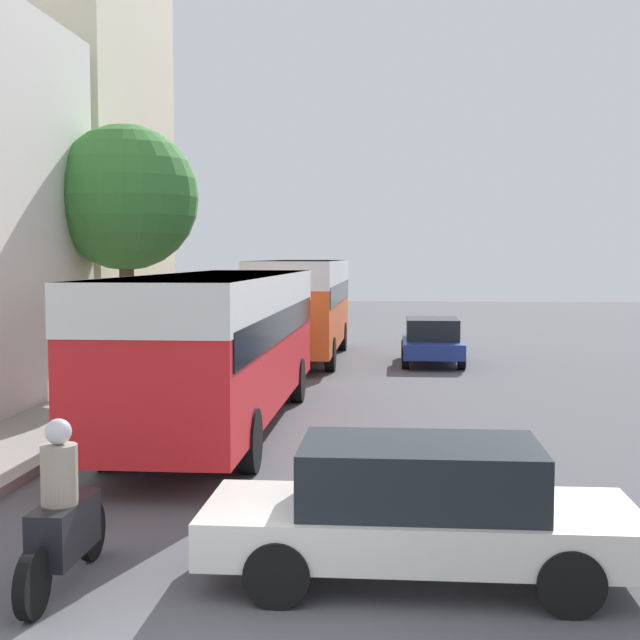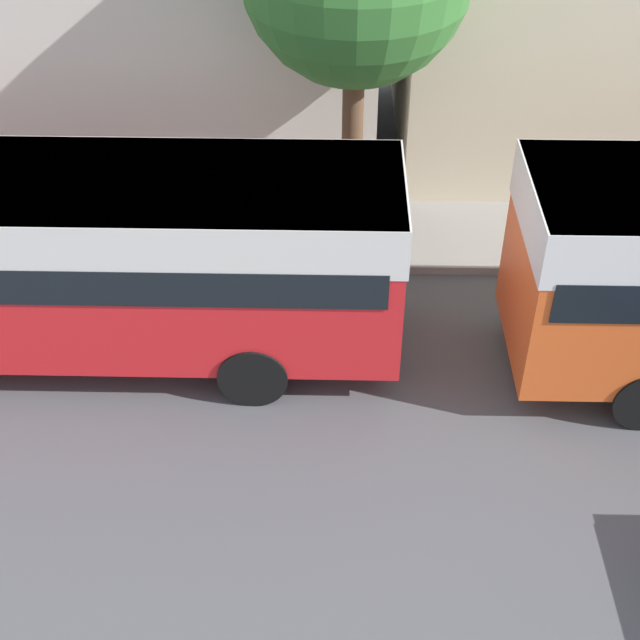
{
  "view_description": "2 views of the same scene",
  "coord_description": "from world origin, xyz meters",
  "px_view_note": "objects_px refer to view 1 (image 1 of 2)",
  "views": [
    {
      "loc": [
        1.39,
        -6.38,
        3.32
      ],
      "look_at": [
        -0.31,
        13.77,
        1.88
      ],
      "focal_mm": 50.0,
      "sensor_mm": 36.0,
      "label": 1
    },
    {
      "loc": [
        8.5,
        14.84,
        8.96
      ],
      "look_at": [
        -0.27,
        14.64,
        1.94
      ],
      "focal_mm": 50.0,
      "sensor_mm": 36.0,
      "label": 2
    }
  ],
  "objects_px": {
    "bus_following": "(302,296)",
    "pedestrian_near_curb": "(238,320)",
    "car_far_curb": "(432,340)",
    "motorcycle_behind_lead": "(63,521)",
    "car_crossing": "(420,509)",
    "pedestrian_walking_away": "(192,328)",
    "bus_lead": "(220,329)"
  },
  "relations": [
    {
      "from": "bus_following",
      "to": "pedestrian_near_curb",
      "type": "xyz_separation_m",
      "value": [
        -2.77,
        3.84,
        -1.08
      ]
    },
    {
      "from": "bus_following",
      "to": "car_far_curb",
      "type": "bearing_deg",
      "value": -11.96
    },
    {
      "from": "car_far_curb",
      "to": "pedestrian_near_curb",
      "type": "xyz_separation_m",
      "value": [
        -6.89,
        4.72,
        0.24
      ]
    },
    {
      "from": "motorcycle_behind_lead",
      "to": "pedestrian_near_curb",
      "type": "height_order",
      "value": "pedestrian_near_curb"
    },
    {
      "from": "bus_following",
      "to": "car_crossing",
      "type": "bearing_deg",
      "value": -80.53
    },
    {
      "from": "car_far_curb",
      "to": "pedestrian_near_curb",
      "type": "bearing_deg",
      "value": 145.62
    },
    {
      "from": "bus_following",
      "to": "car_crossing",
      "type": "relative_size",
      "value": 2.14
    },
    {
      "from": "bus_following",
      "to": "pedestrian_walking_away",
      "type": "relative_size",
      "value": 5.16
    },
    {
      "from": "bus_lead",
      "to": "car_far_curb",
      "type": "height_order",
      "value": "bus_lead"
    },
    {
      "from": "bus_lead",
      "to": "bus_following",
      "type": "bearing_deg",
      "value": 88.26
    },
    {
      "from": "bus_lead",
      "to": "car_crossing",
      "type": "relative_size",
      "value": 2.48
    },
    {
      "from": "motorcycle_behind_lead",
      "to": "car_crossing",
      "type": "xyz_separation_m",
      "value": [
        3.56,
        0.5,
        0.07
      ]
    },
    {
      "from": "bus_following",
      "to": "car_far_curb",
      "type": "distance_m",
      "value": 4.41
    },
    {
      "from": "motorcycle_behind_lead",
      "to": "car_far_curb",
      "type": "height_order",
      "value": "motorcycle_behind_lead"
    },
    {
      "from": "pedestrian_walking_away",
      "to": "pedestrian_near_curb",
      "type": "bearing_deg",
      "value": 82.05
    },
    {
      "from": "motorcycle_behind_lead",
      "to": "pedestrian_walking_away",
      "type": "bearing_deg",
      "value": 99.19
    },
    {
      "from": "car_crossing",
      "to": "car_far_curb",
      "type": "bearing_deg",
      "value": 177.31
    },
    {
      "from": "car_crossing",
      "to": "motorcycle_behind_lead",
      "type": "bearing_deg",
      "value": -81.94
    },
    {
      "from": "pedestrian_near_curb",
      "to": "pedestrian_walking_away",
      "type": "bearing_deg",
      "value": -97.95
    },
    {
      "from": "bus_following",
      "to": "motorcycle_behind_lead",
      "type": "height_order",
      "value": "bus_following"
    },
    {
      "from": "car_crossing",
      "to": "car_far_curb",
      "type": "xyz_separation_m",
      "value": [
        0.87,
        18.57,
        -0.01
      ]
    },
    {
      "from": "car_crossing",
      "to": "pedestrian_walking_away",
      "type": "bearing_deg",
      "value": -160.35
    },
    {
      "from": "car_crossing",
      "to": "pedestrian_walking_away",
      "type": "xyz_separation_m",
      "value": [
        -6.66,
        18.66,
        0.33
      ]
    },
    {
      "from": "pedestrian_near_curb",
      "to": "pedestrian_walking_away",
      "type": "relative_size",
      "value": 0.89
    },
    {
      "from": "pedestrian_near_curb",
      "to": "motorcycle_behind_lead",
      "type": "bearing_deg",
      "value": -84.11
    },
    {
      "from": "bus_following",
      "to": "pedestrian_near_curb",
      "type": "height_order",
      "value": "bus_following"
    },
    {
      "from": "car_crossing",
      "to": "pedestrian_near_curb",
      "type": "relative_size",
      "value": 2.72
    },
    {
      "from": "car_far_curb",
      "to": "pedestrian_near_curb",
      "type": "relative_size",
      "value": 2.46
    },
    {
      "from": "pedestrian_walking_away",
      "to": "motorcycle_behind_lead",
      "type": "bearing_deg",
      "value": -80.81
    },
    {
      "from": "bus_lead",
      "to": "car_far_curb",
      "type": "relative_size",
      "value": 2.74
    },
    {
      "from": "car_crossing",
      "to": "bus_following",
      "type": "bearing_deg",
      "value": -170.53
    },
    {
      "from": "car_far_curb",
      "to": "pedestrian_walking_away",
      "type": "height_order",
      "value": "pedestrian_walking_away"
    }
  ]
}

